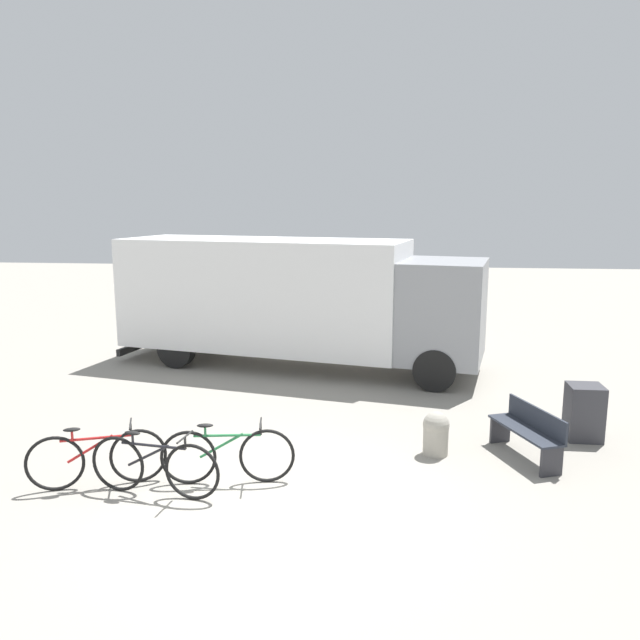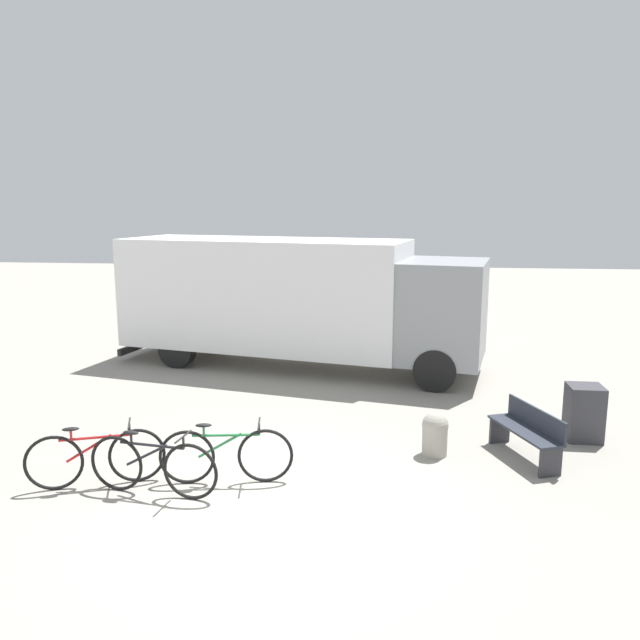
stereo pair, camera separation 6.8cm
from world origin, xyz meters
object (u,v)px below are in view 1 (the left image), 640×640
Objects in this scene: bicycle_middle at (154,466)px; bollard_near_bench at (436,432)px; bicycle_near at (97,458)px; utility_box at (584,412)px; park_bench at (529,430)px; bicycle_far at (227,455)px; delivery_truck at (294,297)px.

bollard_near_bench is at bearing 32.80° from bicycle_middle.
utility_box is at bearing -0.89° from bicycle_near.
bollard_near_bench is at bearing 69.09° from park_bench.
bicycle_middle is (-5.09, -1.77, -0.03)m from park_bench.
park_bench is at bearing 0.96° from bollard_near_bench.
bollard_near_bench is 0.75× the size of utility_box.
bicycle_far is 2.69× the size of bollard_near_bench.
bollard_near_bench is at bearing -47.71° from delivery_truck.
park_bench is 1.36m from bollard_near_bench.
utility_box is (6.14, 2.64, 0.05)m from bicycle_middle.
bicycle_near is 0.95× the size of bicycle_middle.
bicycle_near is at bearing 176.56° from bicycle_middle.
park_bench is 0.81× the size of bicycle_far.
bicycle_far reaches higher than park_bench.
utility_box is (5.30, -4.05, -1.18)m from delivery_truck.
bicycle_far is at bearing 35.60° from bicycle_middle.
park_bench is 1.37m from utility_box.
delivery_truck is at bearing 55.12° from bicycle_near.
delivery_truck is 5.02× the size of bicycle_near.
delivery_truck is 6.61m from park_bench.
bicycle_far is 2.01× the size of utility_box.
bollard_near_bench is at bearing -159.51° from utility_box.
delivery_truck is at bearing 18.95° from park_bench.
utility_box is (5.28, 2.19, 0.05)m from bicycle_far.
park_bench is at bearing 8.13° from bicycle_far.
bicycle_far is (0.02, -6.24, -1.22)m from delivery_truck.
bicycle_middle is 2.70× the size of bollard_near_bench.
utility_box is at bearing -25.39° from delivery_truck.
delivery_truck is 4.79× the size of bicycle_far.
bicycle_middle is 2.02× the size of utility_box.
bicycle_far is at bearing -157.46° from utility_box.
bicycle_near reaches higher than bollard_near_bench.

